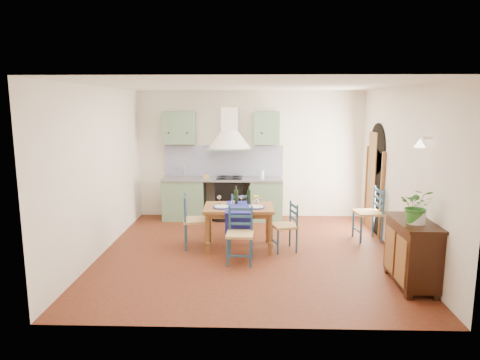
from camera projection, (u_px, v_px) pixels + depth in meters
The scene contains 13 objects.
floor at pixel (249, 253), 7.31m from camera, with size 5.00×5.00×0.00m, color #4C1810.
back_wall at pixel (229, 171), 9.40m from camera, with size 5.00×0.96×2.80m.
right_wall at pixel (396, 174), 7.28m from camera, with size 0.26×5.00×2.80m.
left_wall at pixel (100, 171), 7.14m from camera, with size 0.04×5.00×2.80m, color silver.
ceiling at pixel (250, 85), 6.82m from camera, with size 5.00×5.00×0.01m, color white.
dining_table at pixel (239, 211), 7.42m from camera, with size 1.21×0.91×1.07m.
chair_near at pixel (240, 234), 6.80m from camera, with size 0.44×0.44×0.90m.
chair_far at pixel (239, 214), 8.10m from camera, with size 0.51×0.51×0.87m.
chair_left at pixel (194, 221), 7.50m from camera, with size 0.50×0.50×0.94m.
chair_right at pixel (286, 226), 7.37m from camera, with size 0.48×0.48×0.84m.
chair_spare at pixel (370, 213), 7.93m from camera, with size 0.52×0.52×0.99m.
sideboard at pixel (412, 251), 5.90m from camera, with size 0.50×1.05×0.94m.
potted_plant at pixel (417, 206), 5.67m from camera, with size 0.43×0.37×0.48m, color #2F7126.
Camera 1 is at (0.05, -6.98, 2.50)m, focal length 32.00 mm.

